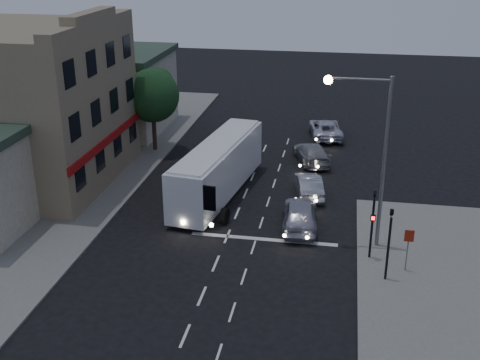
% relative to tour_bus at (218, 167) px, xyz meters
% --- Properties ---
extents(ground, '(120.00, 120.00, 0.00)m').
position_rel_tour_bus_xyz_m(ground, '(1.64, -7.49, -1.88)').
color(ground, black).
extents(sidewalk_far, '(12.00, 50.00, 0.12)m').
position_rel_tour_bus_xyz_m(sidewalk_far, '(-11.36, 0.51, -1.82)').
color(sidewalk_far, slate).
rests_on(sidewalk_far, ground).
extents(road_markings, '(8.00, 30.55, 0.01)m').
position_rel_tour_bus_xyz_m(road_markings, '(2.93, -4.18, -1.87)').
color(road_markings, silver).
rests_on(road_markings, ground).
extents(tour_bus, '(3.89, 11.55, 3.47)m').
position_rel_tour_bus_xyz_m(tour_bus, '(0.00, 0.00, 0.00)').
color(tour_bus, white).
rests_on(tour_bus, ground).
extents(car_suv, '(2.32, 4.92, 1.62)m').
position_rel_tour_bus_xyz_m(car_suv, '(5.43, -3.69, -1.06)').
color(car_suv, '#B0AFC1').
rests_on(car_suv, ground).
extents(car_sedan_a, '(2.25, 4.37, 1.37)m').
position_rel_tour_bus_xyz_m(car_sedan_a, '(5.61, 0.92, -1.19)').
color(car_sedan_a, '#A7A8B2').
rests_on(car_sedan_a, ground).
extents(car_sedan_b, '(3.32, 5.21, 1.41)m').
position_rel_tour_bus_xyz_m(car_sedan_b, '(5.38, 7.03, -1.17)').
color(car_sedan_b, '#9A9A9F').
rests_on(car_sedan_b, ground).
extents(car_sedan_c, '(3.19, 5.54, 1.45)m').
position_rel_tour_bus_xyz_m(car_sedan_c, '(6.12, 13.13, -1.15)').
color(car_sedan_c, silver).
rests_on(car_sedan_c, ground).
extents(traffic_signal_main, '(0.25, 0.35, 4.10)m').
position_rel_tour_bus_xyz_m(traffic_signal_main, '(9.24, -6.71, 0.54)').
color(traffic_signal_main, black).
rests_on(traffic_signal_main, sidewalk_near).
extents(traffic_signal_side, '(0.18, 0.15, 4.10)m').
position_rel_tour_bus_xyz_m(traffic_signal_side, '(9.94, -8.69, 0.54)').
color(traffic_signal_side, black).
rests_on(traffic_signal_side, sidewalk_near).
extents(regulatory_sign, '(0.45, 0.12, 2.20)m').
position_rel_tour_bus_xyz_m(regulatory_sign, '(10.94, -7.72, -0.28)').
color(regulatory_sign, slate).
rests_on(regulatory_sign, sidewalk_near).
extents(streetlight, '(3.32, 0.44, 9.00)m').
position_rel_tour_bus_xyz_m(streetlight, '(8.99, -5.29, 3.86)').
color(streetlight, slate).
rests_on(streetlight, sidewalk_near).
extents(main_building, '(10.12, 12.00, 11.00)m').
position_rel_tour_bus_xyz_m(main_building, '(-12.32, 0.51, 3.28)').
color(main_building, '#7C725A').
rests_on(main_building, sidewalk_far).
extents(low_building_north, '(9.40, 9.40, 6.50)m').
position_rel_tour_bus_xyz_m(low_building_north, '(-11.86, 12.51, 1.52)').
color(low_building_north, tan).
rests_on(low_building_north, sidewalk_far).
extents(street_tree, '(4.00, 4.00, 6.20)m').
position_rel_tour_bus_xyz_m(street_tree, '(-6.57, 7.54, 2.62)').
color(street_tree, black).
rests_on(street_tree, sidewalk_far).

